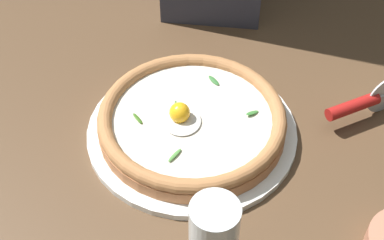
% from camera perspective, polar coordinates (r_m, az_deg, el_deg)
% --- Properties ---
extents(ground_plane, '(2.40, 2.40, 0.03)m').
position_cam_1_polar(ground_plane, '(0.94, -0.43, -0.05)').
color(ground_plane, brown).
rests_on(ground_plane, ground).
extents(pizza_plate, '(0.35, 0.35, 0.01)m').
position_cam_1_polar(pizza_plate, '(0.89, -0.00, -1.16)').
color(pizza_plate, white).
rests_on(pizza_plate, ground).
extents(pizza, '(0.31, 0.31, 0.06)m').
position_cam_1_polar(pizza, '(0.87, -0.02, 0.03)').
color(pizza, '#B67144').
rests_on(pizza, pizza_plate).
extents(pizza_cutter, '(0.10, 0.14, 0.08)m').
position_cam_1_polar(pizza_cutter, '(0.94, 17.77, 1.76)').
color(pizza_cutter, silver).
rests_on(pizza_cutter, ground).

